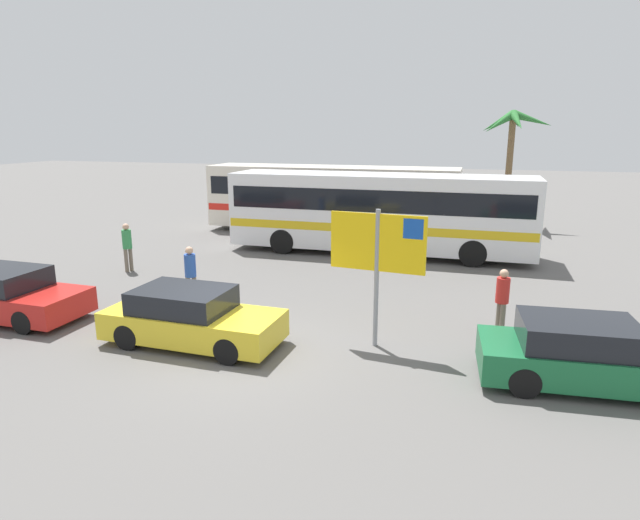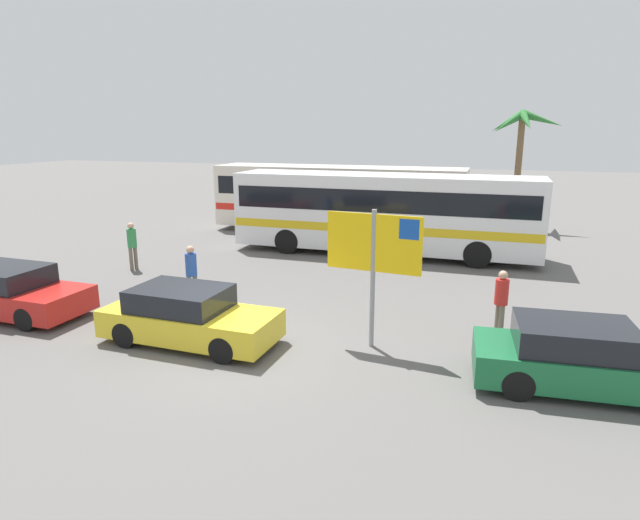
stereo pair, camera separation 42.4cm
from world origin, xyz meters
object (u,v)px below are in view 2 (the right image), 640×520
at_px(bus_front_coach, 384,210).
at_px(pedestrian_by_bus, 501,298).
at_px(pedestrian_near_sign, 191,270).
at_px(ferry_sign, 376,249).
at_px(car_red, 11,292).
at_px(car_yellow, 188,317).
at_px(bus_rear_coach, 338,196).
at_px(car_green, 582,358).
at_px(pedestrian_crossing_lot, 132,242).

distance_m(bus_front_coach, pedestrian_by_bus, 8.98).
bearing_deg(pedestrian_near_sign, pedestrian_by_bus, -135.92).
relative_size(ferry_sign, car_red, 0.76).
xyz_separation_m(ferry_sign, car_yellow, (-4.20, -1.12, -1.69)).
relative_size(bus_front_coach, bus_rear_coach, 1.00).
bearing_deg(bus_front_coach, pedestrian_near_sign, -116.54).
bearing_deg(pedestrian_by_bus, car_green, -85.52).
relative_size(car_red, car_yellow, 1.00).
relative_size(ferry_sign, pedestrian_crossing_lot, 1.86).
distance_m(car_red, car_yellow, 5.61).
distance_m(ferry_sign, pedestrian_by_bus, 3.49).
relative_size(bus_rear_coach, pedestrian_crossing_lot, 6.94).
height_order(bus_front_coach, pedestrian_near_sign, bus_front_coach).
height_order(car_yellow, pedestrian_by_bus, pedestrian_by_bus).
bearing_deg(pedestrian_crossing_lot, car_yellow, -20.36).
height_order(bus_rear_coach, pedestrian_by_bus, bus_rear_coach).
xyz_separation_m(bus_front_coach, car_yellow, (-2.47, -10.50, -1.15)).
bearing_deg(bus_front_coach, car_yellow, -103.25).
bearing_deg(bus_rear_coach, pedestrian_crossing_lot, -118.41).
xyz_separation_m(car_green, pedestrian_crossing_lot, (-13.92, 4.87, 0.38)).
relative_size(bus_rear_coach, pedestrian_near_sign, 7.04).
bearing_deg(ferry_sign, car_red, -168.76).
relative_size(bus_front_coach, car_yellow, 2.86).
bearing_deg(ferry_sign, bus_front_coach, 106.25).
bearing_deg(bus_front_coach, pedestrian_crossing_lot, -146.21).
xyz_separation_m(car_red, pedestrian_near_sign, (4.13, 2.40, 0.36)).
distance_m(pedestrian_near_sign, pedestrian_crossing_lot, 4.75).
distance_m(car_green, pedestrian_near_sign, 10.19).
relative_size(bus_front_coach, pedestrian_by_bus, 7.31).
bearing_deg(bus_rear_coach, bus_front_coach, -51.45).
height_order(bus_rear_coach, car_green, bus_rear_coach).
bearing_deg(car_yellow, car_green, 3.85).
height_order(car_green, pedestrian_by_bus, pedestrian_by_bus).
bearing_deg(car_green, pedestrian_near_sign, 162.68).
relative_size(bus_rear_coach, car_red, 2.85).
bearing_deg(pedestrian_near_sign, bus_rear_coach, -51.64).
relative_size(car_green, pedestrian_crossing_lot, 2.47).
relative_size(car_yellow, car_green, 0.98).
relative_size(bus_rear_coach, ferry_sign, 3.73).
distance_m(pedestrian_by_bus, pedestrian_crossing_lot, 12.65).
distance_m(bus_front_coach, pedestrian_crossing_lot, 9.57).
bearing_deg(pedestrian_near_sign, pedestrian_crossing_lot, 9.83).
xyz_separation_m(bus_rear_coach, pedestrian_near_sign, (-0.93, -11.69, -0.79)).
bearing_deg(pedestrian_by_bus, bus_front_coach, 93.00).
bearing_deg(pedestrian_by_bus, bus_rear_coach, 95.96).
xyz_separation_m(car_red, car_yellow, (5.60, -0.19, -0.00)).
xyz_separation_m(car_yellow, pedestrian_near_sign, (-1.48, 2.60, 0.36)).
relative_size(car_red, pedestrian_by_bus, 2.57).
distance_m(car_yellow, pedestrian_near_sign, 3.01).
bearing_deg(bus_rear_coach, car_red, -109.76).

